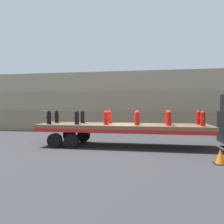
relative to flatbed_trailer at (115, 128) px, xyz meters
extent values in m
plane|color=#2D2D30|center=(0.45, 0.00, -1.07)|extent=(120.00, 120.00, 0.00)
cube|color=#84755B|center=(0.45, 7.79, -0.16)|extent=(60.00, 3.00, 1.82)
cube|color=gray|center=(0.45, 7.94, 1.66)|extent=(60.00, 3.00, 1.82)
cube|color=tan|center=(0.45, 8.09, 3.48)|extent=(60.00, 3.00, 1.82)
cube|color=brown|center=(0.45, 0.00, 0.12)|extent=(9.85, 2.46, 0.19)
cube|color=red|center=(0.45, -1.19, -0.07)|extent=(9.85, 0.08, 0.20)
cube|color=red|center=(0.45, 1.19, -0.07)|extent=(9.85, 0.08, 0.20)
cylinder|color=black|center=(-2.26, -1.13, -0.66)|extent=(0.82, 0.30, 0.82)
cylinder|color=black|center=(-2.26, 1.13, -0.66)|extent=(0.82, 0.30, 0.82)
cylinder|color=black|center=(-3.24, -1.13, -0.66)|extent=(0.82, 0.30, 0.82)
cylinder|color=black|center=(-3.24, 1.13, -0.66)|extent=(0.82, 0.30, 0.82)
cylinder|color=black|center=(-3.88, -0.54, 0.23)|extent=(0.31, 0.31, 0.03)
cylinder|color=black|center=(-3.88, -0.54, 0.53)|extent=(0.25, 0.25, 0.62)
sphere|color=black|center=(-3.88, -0.54, 0.89)|extent=(0.24, 0.24, 0.24)
cylinder|color=black|center=(-3.88, -0.73, 0.60)|extent=(0.11, 0.13, 0.11)
cylinder|color=black|center=(-3.88, -0.35, 0.60)|extent=(0.11, 0.13, 0.11)
cylinder|color=black|center=(-3.88, 0.54, 0.23)|extent=(0.31, 0.31, 0.03)
cylinder|color=black|center=(-3.88, 0.54, 0.53)|extent=(0.25, 0.25, 0.62)
sphere|color=black|center=(-3.88, 0.54, 0.89)|extent=(0.24, 0.24, 0.24)
cylinder|color=black|center=(-3.88, 0.35, 0.60)|extent=(0.11, 0.13, 0.11)
cylinder|color=black|center=(-3.88, 0.73, 0.60)|extent=(0.11, 0.13, 0.11)
cylinder|color=black|center=(-2.15, -0.54, 0.23)|extent=(0.31, 0.31, 0.03)
cylinder|color=black|center=(-2.15, -0.54, 0.53)|extent=(0.25, 0.25, 0.62)
sphere|color=black|center=(-2.15, -0.54, 0.89)|extent=(0.24, 0.24, 0.24)
cylinder|color=black|center=(-2.15, -0.73, 0.60)|extent=(0.11, 0.13, 0.11)
cylinder|color=black|center=(-2.15, -0.35, 0.60)|extent=(0.11, 0.13, 0.11)
cylinder|color=black|center=(-2.15, 0.54, 0.23)|extent=(0.31, 0.31, 0.03)
cylinder|color=black|center=(-2.15, 0.54, 0.53)|extent=(0.25, 0.25, 0.62)
sphere|color=black|center=(-2.15, 0.54, 0.89)|extent=(0.24, 0.24, 0.24)
cylinder|color=black|center=(-2.15, 0.35, 0.60)|extent=(0.11, 0.13, 0.11)
cylinder|color=black|center=(-2.15, 0.73, 0.60)|extent=(0.11, 0.13, 0.11)
cylinder|color=red|center=(-0.42, -0.54, 0.23)|extent=(0.31, 0.31, 0.03)
cylinder|color=red|center=(-0.42, -0.54, 0.53)|extent=(0.25, 0.25, 0.62)
sphere|color=red|center=(-0.42, -0.54, 0.89)|extent=(0.24, 0.24, 0.24)
cylinder|color=red|center=(-0.42, -0.73, 0.60)|extent=(0.11, 0.13, 0.11)
cylinder|color=red|center=(-0.42, -0.35, 0.60)|extent=(0.11, 0.13, 0.11)
cylinder|color=red|center=(-0.42, 0.54, 0.23)|extent=(0.31, 0.31, 0.03)
cylinder|color=red|center=(-0.42, 0.54, 0.53)|extent=(0.25, 0.25, 0.62)
sphere|color=red|center=(-0.42, 0.54, 0.89)|extent=(0.24, 0.24, 0.24)
cylinder|color=red|center=(-0.42, 0.35, 0.60)|extent=(0.11, 0.13, 0.11)
cylinder|color=red|center=(-0.42, 0.73, 0.60)|extent=(0.11, 0.13, 0.11)
cylinder|color=red|center=(1.31, -0.54, 0.23)|extent=(0.31, 0.31, 0.03)
cylinder|color=red|center=(1.31, -0.54, 0.53)|extent=(0.25, 0.25, 0.62)
sphere|color=red|center=(1.31, -0.54, 0.89)|extent=(0.24, 0.24, 0.24)
cylinder|color=red|center=(1.31, -0.73, 0.60)|extent=(0.11, 0.13, 0.11)
cylinder|color=red|center=(1.31, -0.35, 0.60)|extent=(0.11, 0.13, 0.11)
cylinder|color=red|center=(1.31, 0.54, 0.23)|extent=(0.31, 0.31, 0.03)
cylinder|color=red|center=(1.31, 0.54, 0.53)|extent=(0.25, 0.25, 0.62)
sphere|color=red|center=(1.31, 0.54, 0.89)|extent=(0.24, 0.24, 0.24)
cylinder|color=red|center=(1.31, 0.35, 0.60)|extent=(0.11, 0.13, 0.11)
cylinder|color=red|center=(1.31, 0.73, 0.60)|extent=(0.11, 0.13, 0.11)
cylinder|color=red|center=(3.04, -0.54, 0.23)|extent=(0.31, 0.31, 0.03)
cylinder|color=red|center=(3.04, -0.54, 0.53)|extent=(0.25, 0.25, 0.62)
sphere|color=red|center=(3.04, -0.54, 0.89)|extent=(0.24, 0.24, 0.24)
cylinder|color=red|center=(3.04, -0.73, 0.60)|extent=(0.11, 0.13, 0.11)
cylinder|color=red|center=(3.04, -0.35, 0.60)|extent=(0.11, 0.13, 0.11)
cylinder|color=red|center=(3.04, 0.54, 0.23)|extent=(0.31, 0.31, 0.03)
cylinder|color=red|center=(3.04, 0.54, 0.53)|extent=(0.25, 0.25, 0.62)
sphere|color=red|center=(3.04, 0.54, 0.89)|extent=(0.24, 0.24, 0.24)
cylinder|color=red|center=(3.04, 0.35, 0.60)|extent=(0.11, 0.13, 0.11)
cylinder|color=red|center=(3.04, 0.73, 0.60)|extent=(0.11, 0.13, 0.11)
cylinder|color=red|center=(4.77, -0.54, 0.23)|extent=(0.31, 0.31, 0.03)
cylinder|color=red|center=(4.77, -0.54, 0.53)|extent=(0.25, 0.25, 0.62)
sphere|color=red|center=(4.77, -0.54, 0.89)|extent=(0.24, 0.24, 0.24)
cylinder|color=red|center=(4.77, -0.73, 0.60)|extent=(0.11, 0.13, 0.11)
cylinder|color=red|center=(4.77, -0.35, 0.60)|extent=(0.11, 0.13, 0.11)
cylinder|color=red|center=(4.77, 0.54, 0.23)|extent=(0.31, 0.31, 0.03)
cylinder|color=red|center=(4.77, 0.54, 0.53)|extent=(0.25, 0.25, 0.62)
sphere|color=red|center=(4.77, 0.54, 0.89)|extent=(0.24, 0.24, 0.24)
cylinder|color=red|center=(4.77, 0.35, 0.60)|extent=(0.11, 0.13, 0.11)
cylinder|color=red|center=(4.77, 0.73, 0.60)|extent=(0.11, 0.13, 0.11)
cube|color=yellow|center=(-3.88, 0.00, 1.02)|extent=(0.05, 2.66, 0.01)
cube|color=yellow|center=(3.04, 0.00, 1.02)|extent=(0.05, 2.66, 0.01)
cube|color=black|center=(4.84, -3.25, -1.06)|extent=(0.48, 0.48, 0.03)
cone|color=orange|center=(4.84, -3.25, -0.75)|extent=(0.37, 0.37, 0.59)
camera|label=1|loc=(2.03, -12.63, 1.26)|focal=35.00mm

